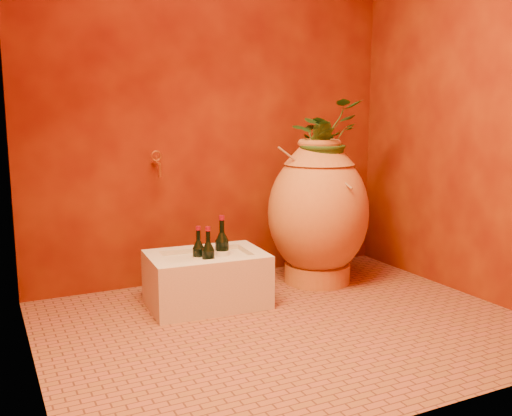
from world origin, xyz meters
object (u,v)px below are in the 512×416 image
wine_bottle_b (222,253)px  wall_tap (157,162)px  amphora (318,212)px  wine_bottle_c (199,258)px  stone_basin (207,280)px  wine_bottle_a (208,261)px

wine_bottle_b → wall_tap: size_ratio=2.19×
amphora → wine_bottle_b: 0.74m
amphora → wine_bottle_c: (-0.86, -0.08, -0.19)m
amphora → stone_basin: 0.89m
wine_bottle_a → wall_tap: (-0.14, 0.50, 0.52)m
amphora → wine_bottle_c: size_ratio=3.19×
stone_basin → wine_bottle_c: size_ratio=2.36×
wall_tap → wine_bottle_b: bearing=-57.9°
amphora → wine_bottle_b: (-0.71, -0.08, -0.17)m
amphora → wine_bottle_a: bearing=-168.5°
stone_basin → wine_bottle_b: wine_bottle_b is taller
wine_bottle_c → stone_basin: bearing=-37.0°
wine_bottle_a → wall_tap: 0.73m
wall_tap → stone_basin: bearing=-70.9°
amphora → wall_tap: amphora is taller
stone_basin → wine_bottle_b: (0.11, 0.02, 0.15)m
stone_basin → wall_tap: bearing=109.1°
wall_tap → wine_bottle_c: bearing=-74.4°
stone_basin → wall_tap: size_ratio=4.38×
wine_bottle_a → wine_bottle_b: bearing=35.9°
wall_tap → wine_bottle_a: bearing=-74.7°
wine_bottle_a → wine_bottle_c: size_ratio=1.04×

